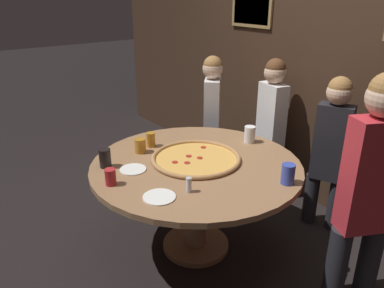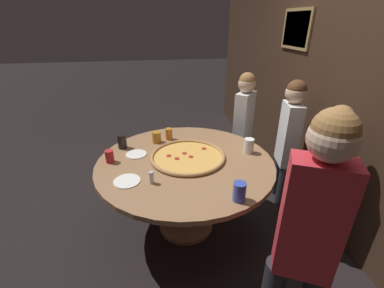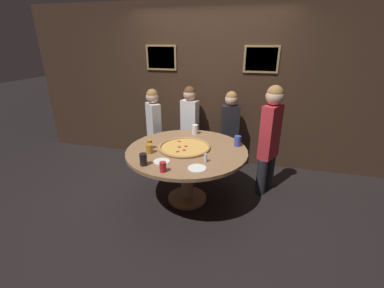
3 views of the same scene
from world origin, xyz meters
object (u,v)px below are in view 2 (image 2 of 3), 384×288
Objects in this scene: dining_table at (185,174)px; drink_cup_beside_pizza at (239,192)px; diner_side_right at (288,137)px; diner_far_right at (244,122)px; drink_cup_front_edge at (122,141)px; drink_cup_near_right at (157,137)px; drink_cup_by_shaker at (249,146)px; white_plate_right_side at (127,181)px; giant_pizza at (188,156)px; drink_cup_near_left at (110,156)px; white_plate_far_back at (136,154)px; diner_far_left at (310,225)px; drink_cup_centre_back at (169,134)px; diner_side_left at (326,174)px; condiment_shaker at (151,178)px.

dining_table is 0.69m from drink_cup_beside_pizza.
diner_side_right is 1.01× the size of diner_far_right.
drink_cup_front_edge is 0.33m from drink_cup_near_right.
drink_cup_by_shaker is 1.11m from white_plate_right_side.
giant_pizza is 0.69m from drink_cup_beside_pizza.
drink_cup_near_right is at bearing -151.26° from dining_table.
diner_far_right reaches higher than drink_cup_near_left.
drink_cup_near_left reaches higher than white_plate_far_back.
diner_far_right is at bearing 108.09° from drink_cup_front_edge.
diner_far_left is (1.09, 1.15, 0.06)m from drink_cup_near_left.
giant_pizza is at bearing 34.28° from drink_cup_near_right.
drink_cup_beside_pizza is at bearing 24.24° from dining_table.
giant_pizza is 3.58× the size of white_plate_far_back.
drink_cup_near_right is at bearing 153.60° from diner_far_right.
drink_cup_near_left is at bearing -18.75° from drink_cup_front_edge.
drink_cup_centre_back is at bearing 131.03° from white_plate_far_back.
diner_side_right is 1.40m from diner_far_left.
drink_cup_near_left is 0.54× the size of white_plate_right_side.
white_plate_far_back reaches higher than dining_table.
giant_pizza is 1.10m from diner_side_right.
diner_side_right is 0.60m from diner_far_right.
diner_side_left is at bearing 57.23° from drink_cup_near_right.
diner_far_left is at bearing 46.65° from drink_cup_near_left.
drink_cup_by_shaker is at bearing 88.29° from drink_cup_near_left.
drink_cup_near_right is 0.71m from condiment_shaker.
drink_cup_centre_back is at bearing 125.16° from drink_cup_near_left.
drink_cup_front_edge reaches higher than drink_cup_centre_back.
diner_side_right reaches higher than dining_table.
drink_cup_centre_back is 0.79m from condiment_shaker.
drink_cup_near_right is at bearing 102.16° from drink_cup_front_edge.
drink_cup_near_right is at bearing 158.63° from white_plate_right_side.
condiment_shaker is at bearing -14.72° from drink_cup_centre_back.
diner_far_right is at bearing 133.30° from giant_pizza.
drink_cup_near_left is 0.66m from drink_cup_centre_back.
diner_far_left is at bearing 168.37° from diner_side_right.
drink_cup_front_edge is at bearing -138.97° from drink_cup_beside_pizza.
drink_cup_beside_pizza is at bearing -157.77° from diner_far_right.
diner_far_right is (-0.71, 1.45, -0.04)m from drink_cup_near_left.
white_plate_right_side is at bearing -62.63° from dining_table.
white_plate_far_back is 1.90× the size of condiment_shaker.
condiment_shaker is (0.64, 0.25, -0.02)m from drink_cup_front_edge.
diner_side_right is at bearing -107.80° from diner_far_right.
giant_pizza is at bearing 86.52° from drink_cup_near_left.
white_plate_far_back is at bearing 46.62° from diner_side_left.
drink_cup_near_right is 1.60m from diner_far_left.
drink_cup_front_edge is at bearing 43.33° from diner_side_left.
drink_cup_by_shaker is 0.56m from diner_side_right.
giant_pizza is 1.12m from diner_side_left.
diner_side_left reaches higher than drink_cup_near_left.
diner_side_left is (0.17, 1.53, -0.01)m from white_plate_right_side.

